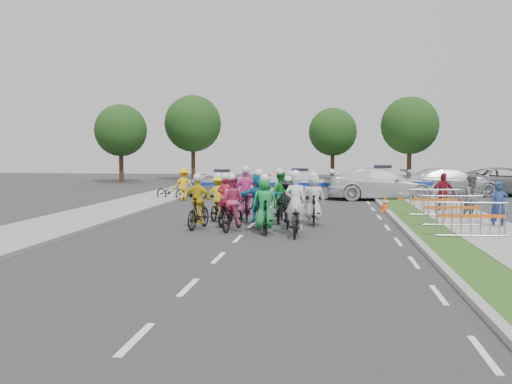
# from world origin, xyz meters

# --- Properties ---
(ground) EXTENTS (90.00, 90.00, 0.00)m
(ground) POSITION_xyz_m (0.00, 0.00, 0.00)
(ground) COLOR #28282B
(ground) RESTS_ON ground
(curb_right) EXTENTS (0.20, 60.00, 0.12)m
(curb_right) POSITION_xyz_m (5.10, 5.00, 0.06)
(curb_right) COLOR gray
(curb_right) RESTS_ON ground
(grass_strip) EXTENTS (1.20, 60.00, 0.11)m
(grass_strip) POSITION_xyz_m (5.80, 5.00, 0.06)
(grass_strip) COLOR #284917
(grass_strip) RESTS_ON ground
(sidewalk_right) EXTENTS (2.40, 60.00, 0.13)m
(sidewalk_right) POSITION_xyz_m (7.60, 5.00, 0.07)
(sidewalk_right) COLOR gray
(sidewalk_right) RESTS_ON ground
(sidewalk_left) EXTENTS (3.00, 60.00, 0.13)m
(sidewalk_left) POSITION_xyz_m (-6.50, 5.00, 0.07)
(sidewalk_left) COLOR gray
(sidewalk_left) RESTS_ON ground
(rider_0) EXTENTS (0.71, 1.98, 2.01)m
(rider_0) POSITION_xyz_m (1.64, 0.76, 0.66)
(rider_0) COLOR black
(rider_0) RESTS_ON ground
(rider_1) EXTENTS (0.86, 1.84, 1.87)m
(rider_1) POSITION_xyz_m (0.67, 1.14, 0.73)
(rider_1) COLOR black
(rider_1) RESTS_ON ground
(rider_2) EXTENTS (0.95, 1.92, 1.88)m
(rider_2) POSITION_xyz_m (-0.46, 1.71, 0.70)
(rider_2) COLOR black
(rider_2) RESTS_ON ground
(rider_3) EXTENTS (0.98, 1.82, 1.85)m
(rider_3) POSITION_xyz_m (-1.63, 1.92, 0.71)
(rider_3) COLOR black
(rider_3) RESTS_ON ground
(rider_4) EXTENTS (0.97, 1.71, 1.74)m
(rider_4) POSITION_xyz_m (1.30, 2.60, 0.68)
(rider_4) COLOR black
(rider_4) RESTS_ON ground
(rider_5) EXTENTS (1.60, 1.91, 1.98)m
(rider_5) POSITION_xyz_m (0.33, 2.50, 0.83)
(rider_5) COLOR black
(rider_5) RESTS_ON ground
(rider_6) EXTENTS (0.77, 1.82, 1.81)m
(rider_6) POSITION_xyz_m (-0.93, 3.09, 0.60)
(rider_6) COLOR black
(rider_6) RESTS_ON ground
(rider_7) EXTENTS (0.80, 1.77, 1.84)m
(rider_7) POSITION_xyz_m (2.12, 3.48, 0.72)
(rider_7) COLOR black
(rider_7) RESTS_ON ground
(rider_8) EXTENTS (0.82, 1.92, 1.96)m
(rider_8) POSITION_xyz_m (0.88, 4.19, 0.72)
(rider_8) COLOR black
(rider_8) RESTS_ON ground
(rider_9) EXTENTS (1.08, 2.01, 2.04)m
(rider_9) POSITION_xyz_m (-0.36, 4.26, 0.78)
(rider_9) COLOR black
(rider_9) RESTS_ON ground
(rider_10) EXTENTS (1.05, 1.80, 1.77)m
(rider_10) POSITION_xyz_m (-1.44, 4.46, 0.69)
(rider_10) COLOR black
(rider_10) RESTS_ON ground
(police_car_0) EXTENTS (4.15, 1.94, 1.38)m
(police_car_0) POSITION_xyz_m (-3.28, 15.06, 0.69)
(police_car_0) COLOR silver
(police_car_0) RESTS_ON ground
(police_car_1) EXTENTS (4.56, 1.89, 1.47)m
(police_car_1) POSITION_xyz_m (1.12, 14.46, 0.73)
(police_car_1) COLOR silver
(police_car_1) RESTS_ON ground
(police_car_2) EXTENTS (5.78, 2.45, 1.66)m
(police_car_2) POSITION_xyz_m (5.45, 13.98, 0.83)
(police_car_2) COLOR silver
(police_car_2) RESTS_ON ground
(civilian_sedan) EXTENTS (5.67, 2.76, 1.59)m
(civilian_sedan) POSITION_xyz_m (9.61, 17.20, 0.79)
(civilian_sedan) COLOR silver
(civilian_sedan) RESTS_ON ground
(civilian_suv) EXTENTS (6.27, 3.88, 1.62)m
(civilian_suv) POSITION_xyz_m (12.75, 17.59, 0.81)
(civilian_suv) COLOR slate
(civilian_suv) RESTS_ON ground
(spectator_0) EXTENTS (0.61, 0.42, 1.59)m
(spectator_0) POSITION_xyz_m (8.14, 2.88, 0.79)
(spectator_0) COLOR navy
(spectator_0) RESTS_ON ground
(spectator_1) EXTENTS (1.04, 0.97, 1.70)m
(spectator_1) POSITION_xyz_m (7.98, 5.60, 0.85)
(spectator_1) COLOR #5A5A5F
(spectator_1) RESTS_ON ground
(spectator_2) EXTENTS (1.05, 0.61, 1.68)m
(spectator_2) POSITION_xyz_m (7.29, 7.66, 0.84)
(spectator_2) COLOR maroon
(spectator_2) RESTS_ON ground
(marshal_hiviz) EXTENTS (1.11, 0.68, 1.68)m
(marshal_hiviz) POSITION_xyz_m (-4.79, 12.32, 0.84)
(marshal_hiviz) COLOR #FEB70D
(marshal_hiviz) RESTS_ON ground
(barrier_0) EXTENTS (2.02, 0.57, 1.12)m
(barrier_0) POSITION_xyz_m (6.70, 0.49, 0.56)
(barrier_0) COLOR #A5A8AD
(barrier_0) RESTS_ON ground
(barrier_1) EXTENTS (2.05, 0.74, 1.12)m
(barrier_1) POSITION_xyz_m (6.70, 2.94, 0.56)
(barrier_1) COLOR #A5A8AD
(barrier_1) RESTS_ON ground
(barrier_2) EXTENTS (2.04, 0.67, 1.12)m
(barrier_2) POSITION_xyz_m (6.70, 5.97, 0.56)
(barrier_2) COLOR #A5A8AD
(barrier_2) RESTS_ON ground
(cone_0) EXTENTS (0.40, 0.40, 0.70)m
(cone_0) POSITION_xyz_m (5.01, 8.02, 0.34)
(cone_0) COLOR #F24C0C
(cone_0) RESTS_ON ground
(cone_1) EXTENTS (0.40, 0.40, 0.70)m
(cone_1) POSITION_xyz_m (6.24, 13.05, 0.34)
(cone_1) COLOR #F24C0C
(cone_1) RESTS_ON ground
(parked_bike) EXTENTS (1.88, 1.13, 0.93)m
(parked_bike) POSITION_xyz_m (-5.55, 12.60, 0.47)
(parked_bike) COLOR black
(parked_bike) RESTS_ON ground
(tree_0) EXTENTS (4.20, 4.20, 6.30)m
(tree_0) POSITION_xyz_m (-14.00, 28.00, 4.19)
(tree_0) COLOR #382619
(tree_0) RESTS_ON ground
(tree_1) EXTENTS (4.55, 4.55, 6.82)m
(tree_1) POSITION_xyz_m (9.00, 30.00, 4.54)
(tree_1) COLOR #382619
(tree_1) RESTS_ON ground
(tree_3) EXTENTS (4.90, 4.90, 7.35)m
(tree_3) POSITION_xyz_m (-9.00, 32.00, 4.89)
(tree_3) COLOR #382619
(tree_3) RESTS_ON ground
(tree_4) EXTENTS (4.20, 4.20, 6.30)m
(tree_4) POSITION_xyz_m (3.00, 34.00, 4.19)
(tree_4) COLOR #382619
(tree_4) RESTS_ON ground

